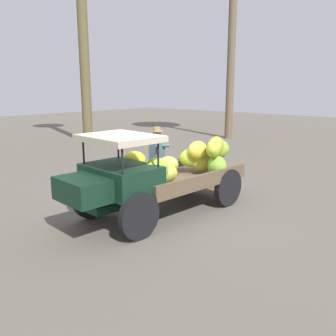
% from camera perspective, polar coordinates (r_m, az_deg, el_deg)
% --- Properties ---
extents(ground_plane, '(60.00, 60.00, 0.00)m').
position_cam_1_polar(ground_plane, '(8.52, -1.34, -6.63)').
color(ground_plane, '#605A4E').
extents(truck, '(4.55, 1.97, 1.90)m').
position_cam_1_polar(truck, '(7.96, -1.73, -0.87)').
color(truck, black).
rests_on(truck, ground).
extents(farmer, '(0.53, 0.47, 1.79)m').
position_cam_1_polar(farmer, '(9.71, -1.73, 2.01)').
color(farmer, '#BBADAB').
rests_on(farmer, ground).
extents(wooden_crate, '(0.71, 0.71, 0.48)m').
position_cam_1_polar(wooden_crate, '(10.48, 7.17, -1.64)').
color(wooden_crate, brown).
rests_on(wooden_crate, ground).
extents(loose_banana_bunch, '(0.73, 0.64, 0.40)m').
position_cam_1_polar(loose_banana_bunch, '(10.22, -11.58, -2.45)').
color(loose_banana_bunch, '#CFBF52').
rests_on(loose_banana_bunch, ground).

